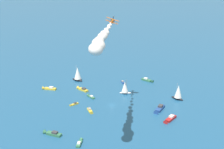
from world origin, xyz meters
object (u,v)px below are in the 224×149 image
object	(u,v)px
motorboat_near_centre	(80,143)
sailboat_offshore	(78,74)
motorboat_ahead	(90,111)
motorboat_outer_ring_b	(82,89)
wingwalker_lead	(113,17)
sailboat_outer_ring_c	(125,87)
biplane_lead	(112,21)
motorboat_mid_cluster	(159,109)
motorboat_inshore	(91,96)
motorboat_outer_ring_a	(148,80)
motorboat_trailing	(74,104)
motorboat_outer_ring_f	(52,133)
motorboat_outer_ring_d	(123,82)
sailboat_far_port	(178,92)
motorboat_outer_ring_e	(170,119)
motorboat_far_stbd	(49,88)

from	to	relation	value
motorboat_near_centre	sailboat_offshore	world-z (taller)	sailboat_offshore
sailboat_offshore	motorboat_ahead	distance (m)	50.58
motorboat_outer_ring_b	wingwalker_lead	distance (m)	59.47
sailboat_outer_ring_c	biplane_lead	xyz separation A→B (m)	(-15.18, -10.73, 45.22)
motorboat_ahead	motorboat_mid_cluster	size ratio (longest dim) A/B	0.65
motorboat_inshore	motorboat_outer_ring_a	bearing A→B (deg)	7.01
motorboat_trailing	motorboat_outer_ring_f	xyz separation A→B (m)	(-22.09, -26.27, 0.30)
motorboat_trailing	motorboat_outer_ring_a	world-z (taller)	motorboat_outer_ring_a
motorboat_outer_ring_d	motorboat_outer_ring_f	world-z (taller)	motorboat_outer_ring_f
sailboat_far_port	motorboat_outer_ring_e	bearing A→B (deg)	-138.22
motorboat_far_stbd	motorboat_outer_ring_d	xyz separation A→B (m)	(49.34, -13.60, -0.29)
motorboat_ahead	motorboat_outer_ring_f	bearing A→B (deg)	-153.42
motorboat_ahead	sailboat_outer_ring_c	bearing A→B (deg)	22.74
motorboat_outer_ring_b	biplane_lead	bearing A→B (deg)	-76.90
motorboat_outer_ring_f	biplane_lead	distance (m)	66.54
motorboat_mid_cluster	wingwalker_lead	bearing A→B (deg)	135.40
biplane_lead	motorboat_outer_ring_b	bearing A→B (deg)	103.10
sailboat_far_port	motorboat_far_stbd	size ratio (longest dim) A/B	1.21
motorboat_mid_cluster	wingwalker_lead	distance (m)	57.72
motorboat_outer_ring_b	sailboat_far_port	bearing A→B (deg)	-42.07
motorboat_ahead	wingwalker_lead	xyz separation A→B (m)	(15.77, 1.63, 51.25)
sailboat_offshore	motorboat_outer_ring_f	size ratio (longest dim) A/B	1.27
motorboat_trailing	biplane_lead	world-z (taller)	biplane_lead
sailboat_outer_ring_c	wingwalker_lead	distance (m)	50.75
motorboat_trailing	motorboat_ahead	xyz separation A→B (m)	(4.98, -12.73, 0.10)
motorboat_ahead	motorboat_outer_ring_f	world-z (taller)	motorboat_outer_ring_f
sailboat_far_port	motorboat_trailing	size ratio (longest dim) A/B	1.81
sailboat_offshore	motorboat_outer_ring_e	distance (m)	81.20
motorboat_near_centre	motorboat_outer_ring_e	bearing A→B (deg)	-2.58
sailboat_offshore	motorboat_outer_ring_a	xyz separation A→B (m)	(43.52, -24.78, -4.47)
sailboat_offshore	biplane_lead	distance (m)	64.59
motorboat_trailing	wingwalker_lead	xyz separation A→B (m)	(20.75, -11.09, 51.35)
motorboat_near_centre	motorboat_outer_ring_b	bearing A→B (deg)	65.69
motorboat_outer_ring_d	motorboat_outer_ring_f	distance (m)	78.60
motorboat_near_centre	wingwalker_lead	size ratio (longest dim) A/B	3.73
wingwalker_lead	motorboat_outer_ring_b	bearing A→B (deg)	103.96
motorboat_outer_ring_b	motorboat_outer_ring_e	size ratio (longest dim) A/B	0.93
sailboat_far_port	motorboat_far_stbd	bearing A→B (deg)	140.64
motorboat_mid_cluster	motorboat_inshore	bearing A→B (deg)	126.79
biplane_lead	sailboat_far_port	bearing A→B (deg)	-17.55
sailboat_offshore	motorboat_ahead	world-z (taller)	sailboat_offshore
motorboat_ahead	wingwalker_lead	world-z (taller)	wingwalker_lead
motorboat_near_centre	wingwalker_lead	bearing A→B (deg)	40.71
motorboat_mid_cluster	motorboat_outer_ring_f	bearing A→B (deg)	176.41
sailboat_offshore	sailboat_outer_ring_c	size ratio (longest dim) A/B	1.16
motorboat_outer_ring_a	sailboat_outer_ring_c	bearing A→B (deg)	-156.55
sailboat_far_port	motorboat_outer_ring_a	size ratio (longest dim) A/B	1.11
motorboat_outer_ring_a	motorboat_outer_ring_f	bearing A→B (deg)	-155.77
motorboat_ahead	motorboat_far_stbd	bearing A→B (deg)	103.82
sailboat_far_port	motorboat_trailing	bearing A→B (deg)	158.74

